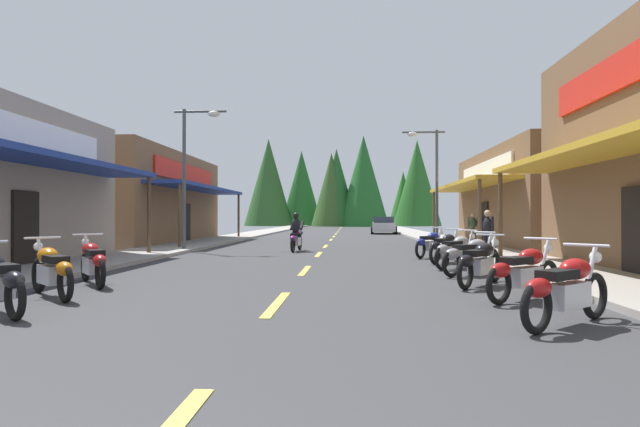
# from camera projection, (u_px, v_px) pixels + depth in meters

# --- Properties ---
(ground) EXTENTS (10.15, 89.77, 0.10)m
(ground) POSITION_uv_depth(u_px,v_px,m) (331.00, 241.00, 30.78)
(ground) COLOR #38383A
(sidewalk_left) EXTENTS (2.59, 89.77, 0.12)m
(sidewalk_left) POSITION_uv_depth(u_px,v_px,m) (226.00, 239.00, 31.16)
(sidewalk_left) COLOR #9E9991
(sidewalk_left) RESTS_ON ground
(sidewalk_right) EXTENTS (2.59, 89.77, 0.12)m
(sidewalk_right) POSITION_uv_depth(u_px,v_px,m) (439.00, 239.00, 30.41)
(sidewalk_right) COLOR #9E9991
(sidewalk_right) RESTS_ON ground
(centerline_dashes) EXTENTS (0.16, 64.87, 0.01)m
(centerline_dashes) POSITION_uv_depth(u_px,v_px,m) (332.00, 238.00, 33.42)
(centerline_dashes) COLOR #E0C64C
(centerline_dashes) RESTS_ON ground
(storefront_left_far) EXTENTS (8.95, 13.23, 4.78)m
(storefront_left_far) POSITION_uv_depth(u_px,v_px,m) (122.00, 198.00, 27.90)
(storefront_left_far) COLOR brown
(storefront_left_far) RESTS_ON ground
(storefront_right_far) EXTENTS (8.51, 12.29, 4.58)m
(storefront_right_far) POSITION_uv_depth(u_px,v_px,m) (556.00, 198.00, 24.53)
(storefront_right_far) COLOR brown
(storefront_right_far) RESTS_ON ground
(streetlamp_left) EXTENTS (2.11, 0.30, 5.71)m
(streetlamp_left) POSITION_uv_depth(u_px,v_px,m) (192.00, 158.00, 20.59)
(streetlamp_left) COLOR #474C51
(streetlamp_left) RESTS_ON ground
(streetlamp_right) EXTENTS (2.11, 0.30, 5.72)m
(streetlamp_right) POSITION_uv_depth(u_px,v_px,m) (430.00, 169.00, 25.67)
(streetlamp_right) COLOR #474C51
(streetlamp_right) RESTS_ON ground
(motorcycle_parked_right_0) EXTENTS (1.67, 1.49, 1.04)m
(motorcycle_parked_right_0) POSITION_uv_depth(u_px,v_px,m) (566.00, 288.00, 6.56)
(motorcycle_parked_right_0) COLOR black
(motorcycle_parked_right_0) RESTS_ON ground
(motorcycle_parked_right_1) EXTENTS (1.67, 1.49, 1.04)m
(motorcycle_parked_right_1) POSITION_uv_depth(u_px,v_px,m) (524.00, 271.00, 8.60)
(motorcycle_parked_right_1) COLOR black
(motorcycle_parked_right_1) RESTS_ON ground
(motorcycle_parked_right_2) EXTENTS (1.34, 1.79, 1.04)m
(motorcycle_parked_right_2) POSITION_uv_depth(u_px,v_px,m) (480.00, 262.00, 10.39)
(motorcycle_parked_right_2) COLOR black
(motorcycle_parked_right_2) RESTS_ON ground
(motorcycle_parked_right_3) EXTENTS (1.70, 1.45, 1.04)m
(motorcycle_parked_right_3) POSITION_uv_depth(u_px,v_px,m) (471.00, 255.00, 12.28)
(motorcycle_parked_right_3) COLOR black
(motorcycle_parked_right_3) RESTS_ON ground
(motorcycle_parked_right_4) EXTENTS (1.53, 1.63, 1.04)m
(motorcycle_parked_right_4) POSITION_uv_depth(u_px,v_px,m) (457.00, 250.00, 13.96)
(motorcycle_parked_right_4) COLOR black
(motorcycle_parked_right_4) RESTS_ON ground
(motorcycle_parked_right_5) EXTENTS (1.31, 1.81, 1.04)m
(motorcycle_parked_right_5) POSITION_uv_depth(u_px,v_px,m) (446.00, 247.00, 15.64)
(motorcycle_parked_right_5) COLOR black
(motorcycle_parked_right_5) RESTS_ON ground
(motorcycle_parked_right_6) EXTENTS (1.33, 1.80, 1.04)m
(motorcycle_parked_right_6) POSITION_uv_depth(u_px,v_px,m) (430.00, 243.00, 17.67)
(motorcycle_parked_right_6) COLOR black
(motorcycle_parked_right_6) RESTS_ON ground
(motorcycle_parked_left_2) EXTENTS (1.63, 1.54, 1.04)m
(motorcycle_parked_left_2) POSITION_uv_depth(u_px,v_px,m) (52.00, 269.00, 8.89)
(motorcycle_parked_left_2) COLOR black
(motorcycle_parked_left_2) RESTS_ON ground
(motorcycle_parked_left_3) EXTENTS (1.39, 1.75, 1.04)m
(motorcycle_parked_left_3) POSITION_uv_depth(u_px,v_px,m) (93.00, 261.00, 10.50)
(motorcycle_parked_left_3) COLOR black
(motorcycle_parked_left_3) RESTS_ON ground
(rider_cruising_lead) EXTENTS (0.61, 2.14, 1.57)m
(rider_cruising_lead) POSITION_uv_depth(u_px,v_px,m) (296.00, 235.00, 20.78)
(rider_cruising_lead) COLOR black
(rider_cruising_lead) RESTS_ON ground
(pedestrian_browsing) EXTENTS (0.56, 0.34, 1.59)m
(pedestrian_browsing) POSITION_uv_depth(u_px,v_px,m) (473.00, 226.00, 25.75)
(pedestrian_browsing) COLOR #3F593F
(pedestrian_browsing) RESTS_ON ground
(pedestrian_waiting) EXTENTS (0.38, 0.53, 1.62)m
(pedestrian_waiting) POSITION_uv_depth(u_px,v_px,m) (488.00, 231.00, 16.91)
(pedestrian_waiting) COLOR black
(pedestrian_waiting) RESTS_ON ground
(parked_car_curbside) EXTENTS (2.21, 4.37, 1.40)m
(parked_car_curbside) POSITION_uv_depth(u_px,v_px,m) (383.00, 225.00, 42.18)
(parked_car_curbside) COLOR silver
(parked_car_curbside) RESTS_ON ground
(treeline_backdrop) EXTENTS (29.83, 12.89, 13.33)m
(treeline_backdrop) POSITION_uv_depth(u_px,v_px,m) (340.00, 185.00, 77.19)
(treeline_backdrop) COLOR #215B23
(treeline_backdrop) RESTS_ON ground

